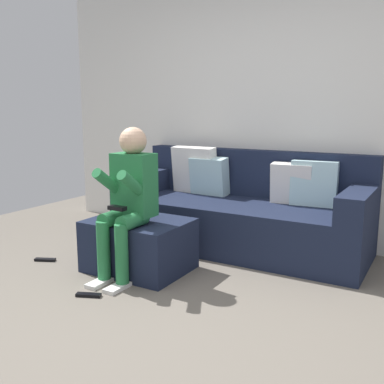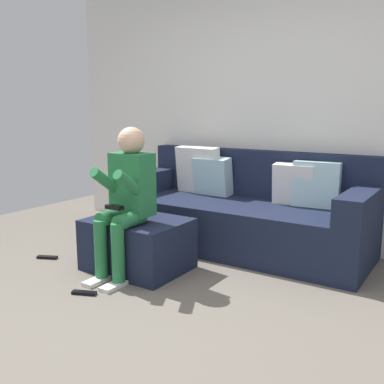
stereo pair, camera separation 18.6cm
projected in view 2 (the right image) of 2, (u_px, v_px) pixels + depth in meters
name	position (u px, v px, depth m)	size (l,w,h in m)	color
ground_plane	(135.00, 331.00, 2.62)	(6.63, 6.63, 0.00)	#6B6359
wall_back	(284.00, 99.00, 4.21)	(5.10, 0.10, 2.78)	silver
couch_sectional	(243.00, 213.00, 4.15)	(2.34, 0.89, 0.93)	#192138
ottoman	(138.00, 244.00, 3.62)	(0.79, 0.60, 0.42)	#192138
person_seated	(126.00, 193.00, 3.40)	(0.32, 0.56, 1.17)	#26723F
remote_near_ottoman	(84.00, 293.00, 3.14)	(0.18, 0.05, 0.02)	black
remote_by_storage_bin	(47.00, 257.00, 3.89)	(0.18, 0.05, 0.02)	black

